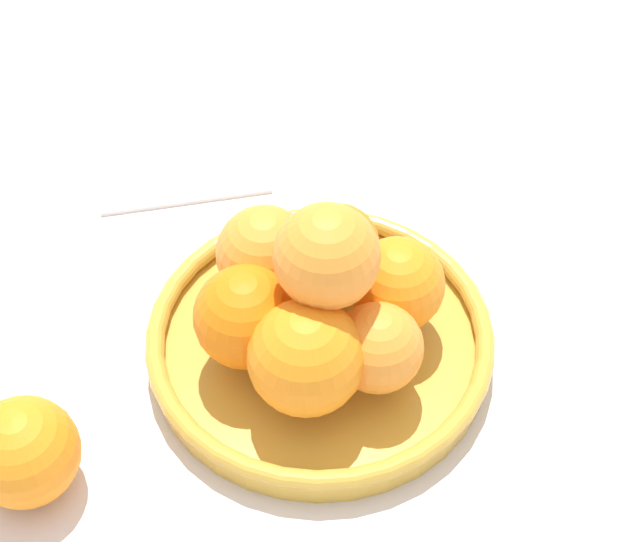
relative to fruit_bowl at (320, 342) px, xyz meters
The scene contains 5 objects.
ground_plane 0.02m from the fruit_bowl, ahead, with size 4.00×4.00×0.00m, color silver.
fruit_bowl is the anchor object (origin of this frame).
orange_pile 0.06m from the fruit_bowl, 66.70° to the right, with size 0.19×0.18×0.14m.
stray_orange 0.23m from the fruit_bowl, 105.14° to the right, with size 0.08×0.08×0.08m, color orange.
napkin_folded 0.27m from the fruit_bowl, 164.80° to the left, with size 0.15×0.15×0.01m, color white.
Camera 1 is at (0.36, -0.35, 0.67)m, focal length 60.00 mm.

